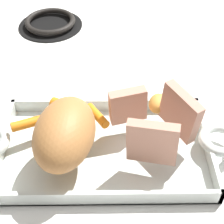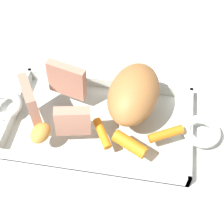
% 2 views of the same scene
% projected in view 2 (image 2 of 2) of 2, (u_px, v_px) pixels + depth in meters
% --- Properties ---
extents(ground_plane, '(2.15, 2.15, 0.00)m').
position_uv_depth(ground_plane, '(100.00, 126.00, 0.67)').
color(ground_plane, white).
extents(roasting_dish, '(0.48, 0.22, 0.04)m').
position_uv_depth(roasting_dish, '(100.00, 123.00, 0.66)').
color(roasting_dish, silver).
rests_on(roasting_dish, ground_plane).
extents(pork_roast, '(0.12, 0.16, 0.09)m').
position_uv_depth(pork_roast, '(134.00, 94.00, 0.61)').
color(pork_roast, '#B4763F').
rests_on(pork_roast, roasting_dish).
extents(roast_slice_thin, '(0.07, 0.03, 0.07)m').
position_uv_depth(roast_slice_thin, '(73.00, 121.00, 0.59)').
color(roast_slice_thin, tan).
rests_on(roast_slice_thin, roasting_dish).
extents(roast_slice_outer, '(0.08, 0.03, 0.08)m').
position_uv_depth(roast_slice_outer, '(67.00, 80.00, 0.64)').
color(roast_slice_outer, tan).
rests_on(roast_slice_outer, roasting_dish).
extents(roast_slice_thick, '(0.06, 0.08, 0.09)m').
position_uv_depth(roast_slice_thick, '(31.00, 102.00, 0.61)').
color(roast_slice_thick, tan).
rests_on(roast_slice_thick, roasting_dish).
extents(baby_carrot_southeast, '(0.07, 0.05, 0.02)m').
position_uv_depth(baby_carrot_southeast, '(166.00, 134.00, 0.60)').
color(baby_carrot_southeast, orange).
rests_on(baby_carrot_southeast, roasting_dish).
extents(baby_carrot_long, '(0.07, 0.05, 0.03)m').
position_uv_depth(baby_carrot_long, '(130.00, 144.00, 0.58)').
color(baby_carrot_long, orange).
rests_on(baby_carrot_long, roasting_dish).
extents(baby_carrot_short, '(0.05, 0.06, 0.02)m').
position_uv_depth(baby_carrot_short, '(102.00, 133.00, 0.60)').
color(baby_carrot_short, orange).
rests_on(baby_carrot_short, roasting_dish).
extents(potato_whole, '(0.05, 0.05, 0.03)m').
position_uv_depth(potato_whole, '(41.00, 133.00, 0.59)').
color(potato_whole, gold).
rests_on(potato_whole, roasting_dish).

